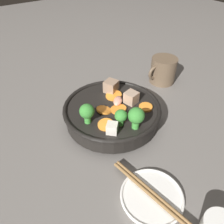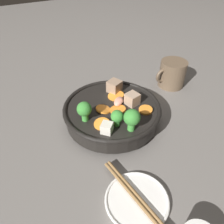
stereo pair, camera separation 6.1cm
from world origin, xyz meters
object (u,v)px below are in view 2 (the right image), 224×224
Objects in this scene: side_saucer at (137,201)px; dark_mug at (172,74)px; chopsticks_pair at (137,198)px; stirfry_bowl at (112,112)px.

dark_mug reaches higher than side_saucer.
dark_mug reaches higher than chopsticks_pair.
chopsticks_pair is at bearing 42.21° from dark_mug.
stirfry_bowl is 0.25m from chopsticks_pair.
stirfry_bowl is at bearing -106.58° from side_saucer.
chopsticks_pair is at bearing 73.42° from stirfry_bowl.
chopsticks_pair is (0.34, 0.31, -0.03)m from dark_mug.
side_saucer is at bearing 42.21° from dark_mug.
dark_mug is 0.55× the size of chopsticks_pair.
side_saucer is at bearing 73.42° from stirfry_bowl.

